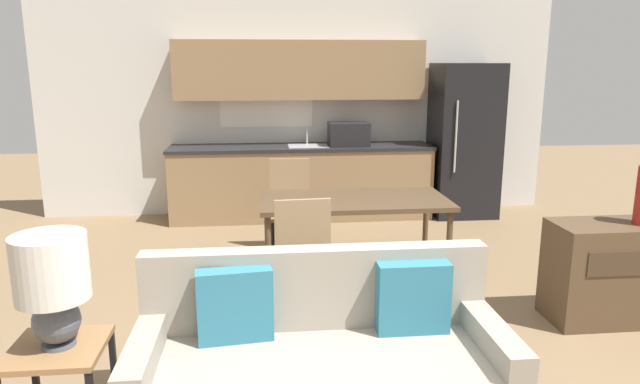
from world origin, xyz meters
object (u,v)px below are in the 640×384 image
(table_lamp, at_px, (52,280))
(dining_chair_far_left, at_px, (290,204))
(dining_chair_near_left, at_px, (301,254))
(refrigerator, at_px, (464,141))
(credenza, at_px, (629,271))
(dining_table, at_px, (354,206))
(side_table, at_px, (60,378))
(couch, at_px, (321,359))

(table_lamp, relative_size, dining_chair_far_left, 0.60)
(dining_chair_near_left, relative_size, dining_chair_far_left, 1.00)
(refrigerator, distance_m, credenza, 3.15)
(refrigerator, xyz_separation_m, credenza, (0.19, -3.10, -0.57))
(dining_table, bearing_deg, table_lamp, -131.84)
(credenza, bearing_deg, dining_chair_near_left, 174.52)
(side_table, relative_size, dining_chair_far_left, 0.55)
(table_lamp, bearing_deg, dining_table, 48.16)
(credenza, xyz_separation_m, dining_chair_near_left, (-2.43, 0.23, 0.14))
(dining_table, bearing_deg, side_table, -131.90)
(side_table, bearing_deg, credenza, 15.73)
(side_table, bearing_deg, dining_chair_far_left, 65.25)
(table_lamp, bearing_deg, refrigerator, 49.60)
(credenza, relative_size, dining_chair_far_left, 1.24)
(credenza, bearing_deg, table_lamp, -164.33)
(dining_chair_near_left, bearing_deg, dining_table, -128.74)
(dining_table, bearing_deg, credenza, -26.63)
(dining_chair_far_left, bearing_deg, couch, -87.10)
(dining_table, distance_m, dining_chair_near_left, 0.90)
(side_table, relative_size, credenza, 0.44)
(side_table, height_order, dining_chair_far_left, dining_chair_far_left)
(table_lamp, relative_size, credenza, 0.48)
(dining_table, distance_m, couch, 2.04)
(dining_table, distance_m, side_table, 2.72)
(table_lamp, bearing_deg, dining_chair_near_left, 44.77)
(credenza, bearing_deg, couch, -157.74)
(side_table, bearing_deg, couch, 2.76)
(refrigerator, height_order, dining_chair_near_left, refrigerator)
(credenza, relative_size, dining_chair_near_left, 1.24)
(table_lamp, height_order, dining_chair_far_left, table_lamp)
(side_table, distance_m, dining_chair_near_left, 1.83)
(dining_chair_near_left, bearing_deg, couch, 87.14)
(refrigerator, relative_size, dining_chair_far_left, 1.97)
(side_table, relative_size, table_lamp, 0.91)
(couch, bearing_deg, refrigerator, 61.48)
(dining_table, distance_m, table_lamp, 2.69)
(couch, xyz_separation_m, dining_chair_far_left, (-0.02, 2.74, 0.17))
(refrigerator, relative_size, couch, 0.98)
(credenza, distance_m, dining_chair_near_left, 2.44)
(dining_table, relative_size, dining_chair_far_left, 1.69)
(dining_chair_near_left, bearing_deg, refrigerator, -131.81)
(side_table, xyz_separation_m, dining_chair_near_left, (1.29, 1.28, 0.17))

